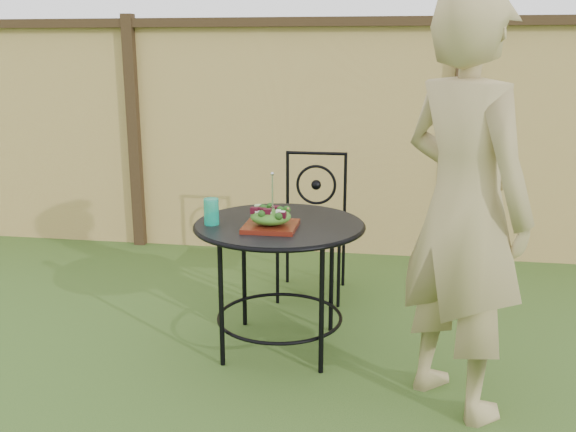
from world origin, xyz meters
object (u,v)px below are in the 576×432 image
object	(u,v)px
diner	(464,209)
salad_plate	(271,226)
patio_table	(279,247)
patio_chair	(313,221)

from	to	relation	value
diner	salad_plate	world-z (taller)	diner
patio_table	salad_plate	distance (m)	0.20
patio_table	salad_plate	bearing A→B (deg)	-101.00
diner	patio_table	bearing A→B (deg)	22.52
patio_chair	salad_plate	size ratio (longest dim) A/B	3.52
patio_table	patio_chair	world-z (taller)	patio_chair
patio_table	salad_plate	size ratio (longest dim) A/B	3.42
diner	salad_plate	bearing A→B (deg)	29.57
diner	salad_plate	distance (m)	1.00
patio_chair	diner	world-z (taller)	diner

